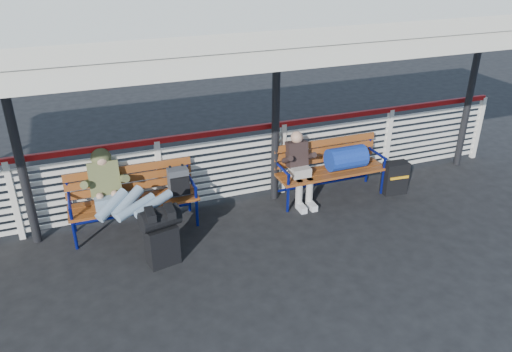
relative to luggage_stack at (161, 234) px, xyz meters
name	(u,v)px	position (x,y,z in m)	size (l,w,h in m)	color
ground	(194,286)	(0.24, -0.60, -0.45)	(60.00, 60.00, 0.00)	black
fence	(160,174)	(0.24, 1.30, 0.21)	(12.08, 0.08, 1.24)	silver
canopy	(159,19)	(0.24, 0.26, 2.59)	(12.60, 3.60, 3.16)	silver
luggage_stack	(161,234)	(0.00, 0.00, 0.00)	(0.54, 0.37, 0.82)	black
bench_left	(143,190)	(-0.05, 1.03, 0.13)	(1.80, 0.56, 0.92)	brown
bench_right	(339,160)	(3.05, 0.90, 0.16)	(1.80, 0.56, 0.92)	brown
traveler_man	(124,198)	(-0.35, 0.66, 0.26)	(0.94, 1.58, 0.77)	#8299B0
companion_person	(300,168)	(2.36, 0.90, 0.15)	(0.32, 0.66, 1.15)	#AEA89E
suitcase_side	(395,178)	(3.96, 0.60, -0.17)	(0.41, 0.27, 0.55)	black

